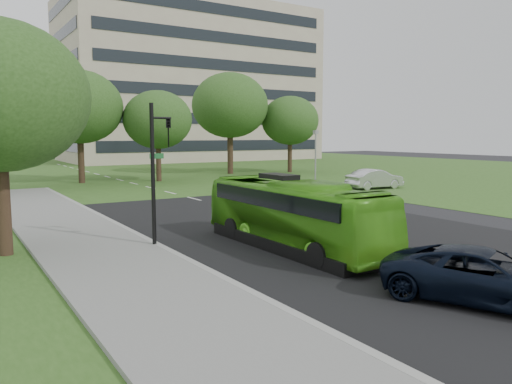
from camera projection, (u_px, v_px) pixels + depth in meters
ground at (341, 236)px, 20.34m from camera, size 160.00×160.00×0.00m
street_surfaces at (142, 187)px, 39.28m from camera, size 120.00×120.00×0.15m
office_building at (190, 84)px, 82.64m from camera, size 40.10×20.10×25.00m
tree_park_b at (79, 107)px, 41.95m from camera, size 7.28×7.28×9.54m
tree_park_c at (158, 120)px, 43.70m from camera, size 6.01×6.01×7.99m
tree_park_d at (230, 106)px, 52.07m from camera, size 7.99×7.99×10.57m
tree_park_e at (290, 121)px, 54.32m from camera, size 6.24×6.24×8.32m
bus at (293, 215)px, 18.06m from camera, size 2.16×8.90×2.47m
sedan at (375, 179)px, 38.05m from camera, size 4.67×1.86×1.51m
suv at (484, 276)px, 12.21m from camera, size 4.01×5.28×1.33m
traffic_light at (157, 164)px, 17.95m from camera, size 0.84×0.24×5.24m
camera_pole at (316, 149)px, 41.89m from camera, size 0.43×0.39×4.49m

